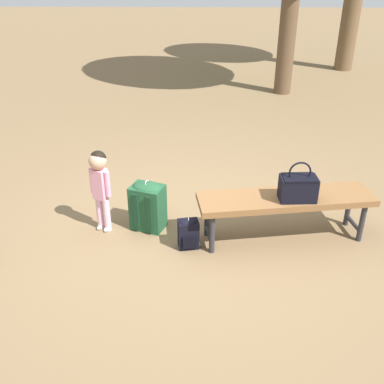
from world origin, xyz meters
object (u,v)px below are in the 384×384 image
park_bench (286,201)px  backpack_small (188,232)px  backpack_large (148,204)px  handbag (298,187)px  child_standing (100,179)px

park_bench → backpack_small: park_bench is taller
backpack_small → backpack_large: bearing=-38.9°
handbag → backpack_large: (1.36, -0.22, -0.32)m
park_bench → child_standing: 1.72m
park_bench → child_standing: child_standing is taller
park_bench → child_standing: bearing=-3.8°
child_standing → backpack_small: (-0.83, 0.28, -0.39)m
handbag → child_standing: size_ratio=0.45×
handbag → park_bench: bearing=-38.3°
park_bench → handbag: 0.21m
park_bench → backpack_small: 0.93m
park_bench → backpack_large: (1.28, -0.16, -0.14)m
handbag → backpack_large: size_ratio=0.71×
backpack_large → backpack_small: size_ratio=1.66×
backpack_large → handbag: bearing=170.9°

